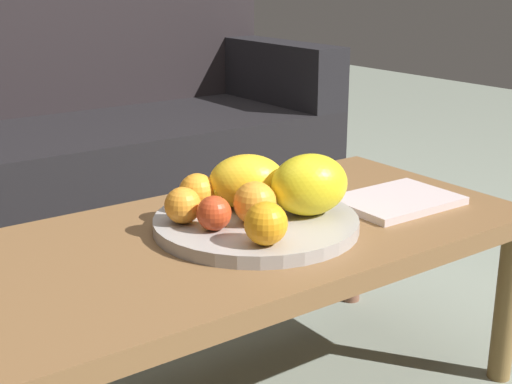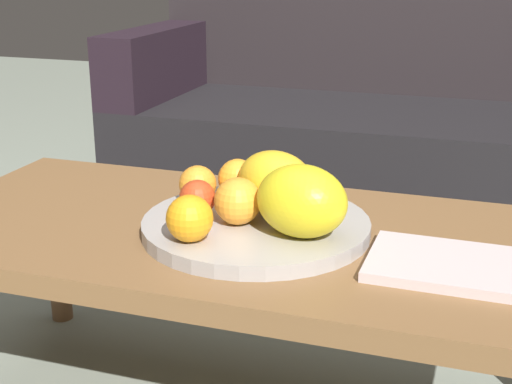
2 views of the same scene
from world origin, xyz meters
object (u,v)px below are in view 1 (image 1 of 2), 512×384
at_px(melon_large_front, 247,182).
at_px(orange_front, 255,203).
at_px(apple_front, 214,213).
at_px(magazine, 397,200).
at_px(couch, 72,150).
at_px(orange_left, 183,205).
at_px(orange_right, 197,192).
at_px(orange_back, 266,223).
at_px(melon_smaller_beside, 309,185).
at_px(fruit_bowl, 256,223).
at_px(coffee_table, 235,252).
at_px(banana_bunch, 240,190).

distance_m(melon_large_front, orange_front, 0.09).
relative_size(apple_front, magazine, 0.26).
height_order(couch, melon_large_front, couch).
relative_size(orange_left, orange_right, 0.93).
relative_size(orange_back, apple_front, 1.19).
height_order(melon_smaller_beside, orange_left, melon_smaller_beside).
bearing_deg(apple_front, orange_right, 73.29).
distance_m(fruit_bowl, melon_smaller_beside, 0.13).
distance_m(couch, orange_left, 1.13).
bearing_deg(magazine, orange_back, -168.94).
xyz_separation_m(coffee_table, couch, (0.13, 1.14, -0.05)).
height_order(melon_large_front, orange_front, melon_large_front).
height_order(fruit_bowl, melon_smaller_beside, melon_smaller_beside).
xyz_separation_m(fruit_bowl, orange_left, (-0.13, 0.05, 0.05)).
distance_m(orange_left, magazine, 0.48).
relative_size(coffee_table, apple_front, 18.28).
relative_size(orange_left, magazine, 0.28).
height_order(coffee_table, melon_smaller_beside, melon_smaller_beside).
relative_size(coffee_table, melon_large_front, 7.72).
bearing_deg(orange_front, melon_smaller_beside, -8.75).
bearing_deg(coffee_table, melon_large_front, 35.80).
height_order(couch, orange_front, couch).
bearing_deg(orange_left, orange_back, -71.11).
bearing_deg(fruit_bowl, orange_back, -119.06).
distance_m(couch, orange_back, 1.30).
distance_m(orange_back, apple_front, 0.12).
bearing_deg(couch, banana_bunch, -93.32).
distance_m(fruit_bowl, orange_right, 0.13).
distance_m(fruit_bowl, melon_large_front, 0.09).
xyz_separation_m(melon_smaller_beside, orange_right, (-0.16, 0.15, -0.02)).
bearing_deg(orange_back, coffee_table, 78.20).
xyz_separation_m(melon_smaller_beside, banana_bunch, (-0.07, 0.14, -0.03)).
xyz_separation_m(orange_front, magazine, (0.36, -0.02, -0.06)).
xyz_separation_m(banana_bunch, magazine, (0.31, -0.14, -0.04)).
bearing_deg(melon_large_front, orange_front, -116.14).
xyz_separation_m(apple_front, magazine, (0.44, -0.04, -0.05)).
bearing_deg(orange_back, magazine, 10.28).
distance_m(apple_front, magazine, 0.44).
relative_size(coffee_table, orange_right, 15.85).
distance_m(melon_smaller_beside, orange_back, 0.18).
bearing_deg(orange_left, melon_smaller_beside, -23.87).
xyz_separation_m(coffee_table, magazine, (0.37, -0.07, 0.05)).
bearing_deg(orange_front, orange_right, 109.78).
distance_m(orange_left, orange_right, 0.08).
bearing_deg(fruit_bowl, banana_bunch, 74.50).
bearing_deg(magazine, coffee_table, 170.84).
xyz_separation_m(coffee_table, melon_smaller_beside, (0.13, -0.06, 0.13)).
xyz_separation_m(couch, orange_back, (-0.16, -1.28, 0.15)).
distance_m(coffee_table, orange_right, 0.14).
xyz_separation_m(coffee_table, melon_large_front, (0.06, 0.04, 0.12)).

